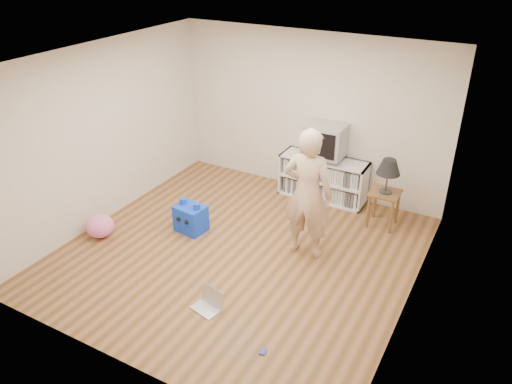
{
  "coord_description": "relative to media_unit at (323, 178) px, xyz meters",
  "views": [
    {
      "loc": [
        2.93,
        -4.82,
        3.9
      ],
      "look_at": [
        0.04,
        0.4,
        0.76
      ],
      "focal_mm": 35.0,
      "sensor_mm": 36.0,
      "label": 1
    }
  ],
  "objects": [
    {
      "name": "playing_cards",
      "position": [
        0.76,
        -3.48,
        -0.34
      ],
      "size": [
        0.08,
        0.1,
        0.02
      ],
      "primitive_type": "cube",
      "rotation": [
        0.0,
        0.0,
        0.17
      ],
      "color": "#3F50A9",
      "rests_on": "ground"
    },
    {
      "name": "laptop",
      "position": [
        -0.12,
        -3.16,
        -0.29
      ],
      "size": [
        0.38,
        0.33,
        0.23
      ],
      "rotation": [
        0.0,
        0.0,
        -0.23
      ],
      "color": "silver",
      "rests_on": "ground"
    },
    {
      "name": "person",
      "position": [
        0.39,
        -1.59,
        0.55
      ],
      "size": [
        0.68,
        0.47,
        1.8
      ],
      "primitive_type": "imported",
      "rotation": [
        0.0,
        0.0,
        3.21
      ],
      "color": "beige",
      "rests_on": "ground"
    },
    {
      "name": "plush_blue",
      "position": [
        -1.29,
        -1.88,
        -0.14
      ],
      "size": [
        0.45,
        0.4,
        0.48
      ],
      "rotation": [
        0.0,
        0.0,
        -0.12
      ],
      "color": "blue",
      "rests_on": "ground"
    },
    {
      "name": "crt_tv",
      "position": [
        0.0,
        -0.02,
        0.67
      ],
      "size": [
        0.6,
        0.53,
        0.5
      ],
      "color": "#9E9EA3",
      "rests_on": "dvd_deck"
    },
    {
      "name": "side_table",
      "position": [
        1.1,
        -0.39,
        0.07
      ],
      "size": [
        0.42,
        0.42,
        0.55
      ],
      "color": "brown",
      "rests_on": "ground"
    },
    {
      "name": "dvd_deck",
      "position": [
        0.0,
        -0.02,
        0.39
      ],
      "size": [
        0.45,
        0.35,
        0.07
      ],
      "primitive_type": "cube",
      "color": "gray",
      "rests_on": "media_unit"
    },
    {
      "name": "walls",
      "position": [
        -0.39,
        -2.04,
        0.95
      ],
      "size": [
        4.52,
        4.52,
        2.6
      ],
      "color": "silver",
      "rests_on": "ground"
    },
    {
      "name": "ground",
      "position": [
        -0.39,
        -2.04,
        -0.35
      ],
      "size": [
        4.5,
        4.5,
        0.0
      ],
      "primitive_type": "plane",
      "color": "brown",
      "rests_on": "ground"
    },
    {
      "name": "media_unit",
      "position": [
        0.0,
        0.0,
        0.0
      ],
      "size": [
        1.4,
        0.45,
        0.7
      ],
      "color": "white",
      "rests_on": "ground"
    },
    {
      "name": "table_lamp",
      "position": [
        1.1,
        -0.39,
        0.59
      ],
      "size": [
        0.34,
        0.34,
        0.52
      ],
      "color": "#333333",
      "rests_on": "side_table"
    },
    {
      "name": "ceiling",
      "position": [
        -0.39,
        -2.04,
        2.25
      ],
      "size": [
        4.5,
        4.5,
        0.01
      ],
      "primitive_type": "cube",
      "color": "white",
      "rests_on": "walls"
    },
    {
      "name": "plush_pink",
      "position": [
        -2.34,
        -2.63,
        -0.18
      ],
      "size": [
        0.52,
        0.52,
        0.33
      ],
      "primitive_type": "ellipsoid",
      "rotation": [
        0.0,
        0.0,
        -0.43
      ],
      "color": "pink",
      "rests_on": "ground"
    }
  ]
}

